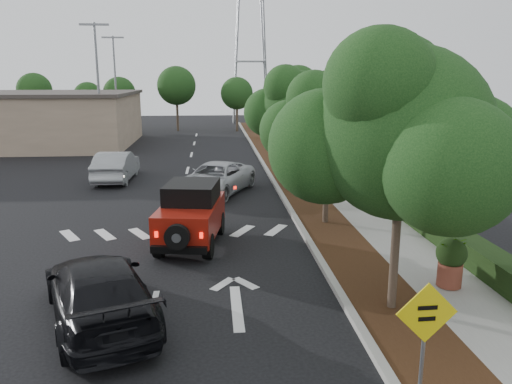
{
  "coord_description": "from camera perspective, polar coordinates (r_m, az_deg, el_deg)",
  "views": [
    {
      "loc": [
        1.51,
        -10.95,
        5.38
      ],
      "look_at": [
        2.72,
        3.0,
        2.12
      ],
      "focal_mm": 35.0,
      "sensor_mm": 36.0,
      "label": 1
    }
  ],
  "objects": [
    {
      "name": "parked_suv",
      "position": [
        39.5,
        -23.02,
        5.39
      ],
      "size": [
        4.83,
        2.59,
        1.56
      ],
      "primitive_type": "imported",
      "rotation": [
        0.0,
        0.0,
        1.74
      ],
      "color": "#9FA2A6",
      "rests_on": "ground"
    },
    {
      "name": "speed_hump_sign",
      "position": [
        8.6,
        18.77,
        -14.52
      ],
      "size": [
        1.01,
        0.09,
        2.16
      ],
      "rotation": [
        0.0,
        0.0,
        0.03
      ],
      "color": "slate",
      "rests_on": "ground"
    },
    {
      "name": "silver_suv_ahead",
      "position": [
        23.33,
        -4.67,
        1.53
      ],
      "size": [
        4.31,
        5.67,
        1.43
      ],
      "primitive_type": "imported",
      "rotation": [
        0.0,
        0.0,
        -0.43
      ],
      "color": "#B3B5BB",
      "rests_on": "ground"
    },
    {
      "name": "hedge",
      "position": [
        24.62,
        12.61,
        1.12
      ],
      "size": [
        0.8,
        70.0,
        0.8
      ],
      "primitive_type": "cube",
      "color": "black",
      "rests_on": "ground"
    },
    {
      "name": "street_tree_mid",
      "position": [
        18.71,
        7.89,
        -3.73
      ],
      "size": [
        3.2,
        3.2,
        5.32
      ],
      "primitive_type": null,
      "color": "black",
      "rests_on": "ground"
    },
    {
      "name": "light_pole_b",
      "position": [
        50.06,
        -15.42,
        6.48
      ],
      "size": [
        2.0,
        0.22,
        9.0
      ],
      "primitive_type": null,
      "color": "slate",
      "rests_on": "ground"
    },
    {
      "name": "street_tree_near",
      "position": [
        12.45,
        15.16,
        -13.01
      ],
      "size": [
        3.8,
        3.8,
        5.92
      ],
      "primitive_type": null,
      "color": "black",
      "rests_on": "ground"
    },
    {
      "name": "sidewalk",
      "position": [
        24.31,
        9.42,
        0.29
      ],
      "size": [
        2.0,
        70.0,
        0.12
      ],
      "primitive_type": "cube",
      "color": "gray",
      "rests_on": "ground"
    },
    {
      "name": "transmission_tower",
      "position": [
        59.36,
        -0.63,
        7.92
      ],
      "size": [
        7.0,
        4.0,
        28.0
      ],
      "primitive_type": null,
      "color": "slate",
      "rests_on": "ground"
    },
    {
      "name": "terracotta_planter",
      "position": [
        13.67,
        21.41,
        -6.96
      ],
      "size": [
        0.77,
        0.77,
        1.34
      ],
      "rotation": [
        0.0,
        0.0,
        -0.13
      ],
      "color": "brown",
      "rests_on": "ground"
    },
    {
      "name": "silver_sedan_oncoming",
      "position": [
        27.22,
        -15.68,
        2.88
      ],
      "size": [
        1.78,
        4.76,
        1.55
      ],
      "primitive_type": "imported",
      "rotation": [
        0.0,
        0.0,
        3.11
      ],
      "color": "#94979B",
      "rests_on": "ground"
    },
    {
      "name": "curb",
      "position": [
        23.76,
        2.62,
        0.19
      ],
      "size": [
        0.2,
        70.0,
        0.15
      ],
      "primitive_type": "cube",
      "color": "#9E9B93",
      "rests_on": "ground"
    },
    {
      "name": "black_suv_oncoming",
      "position": [
        11.82,
        -17.51,
        -10.7
      ],
      "size": [
        3.7,
        5.46,
        1.47
      ],
      "primitive_type": "imported",
      "rotation": [
        0.0,
        0.0,
        3.5
      ],
      "color": "black",
      "rests_on": "ground"
    },
    {
      "name": "planting_strip",
      "position": [
        23.91,
        5.0,
        0.2
      ],
      "size": [
        1.8,
        70.0,
        0.12
      ],
      "primitive_type": "cube",
      "color": "black",
      "rests_on": "ground"
    },
    {
      "name": "light_pole_a",
      "position": [
        38.19,
        -17.09,
        4.43
      ],
      "size": [
        2.0,
        0.22,
        9.0
      ],
      "primitive_type": null,
      "color": "slate",
      "rests_on": "ground"
    },
    {
      "name": "ground",
      "position": [
        12.29,
        -11.82,
        -13.16
      ],
      "size": [
        120.0,
        120.0,
        0.0
      ],
      "primitive_type": "plane",
      "color": "black",
      "rests_on": "ground"
    },
    {
      "name": "red_jeep",
      "position": [
        16.43,
        -7.33,
        -2.39
      ],
      "size": [
        2.27,
        4.08,
        2.01
      ],
      "rotation": [
        0.0,
        0.0,
        -0.16
      ],
      "color": "black",
      "rests_on": "ground"
    },
    {
      "name": "street_tree_far",
      "position": [
        24.88,
        4.6,
        0.58
      ],
      "size": [
        3.4,
        3.4,
        5.62
      ],
      "primitive_type": null,
      "color": "black",
      "rests_on": "ground"
    }
  ]
}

